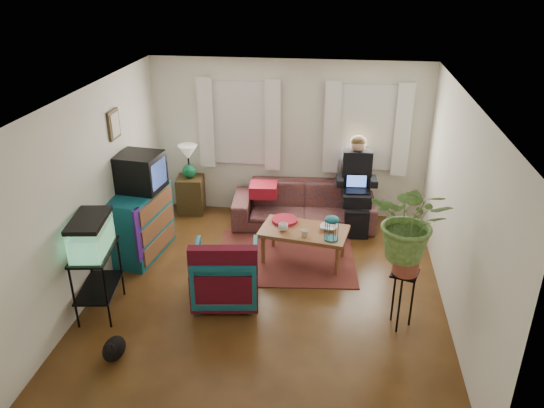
# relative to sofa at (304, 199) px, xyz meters

# --- Properties ---
(floor) EXTENTS (4.50, 5.00, 0.01)m
(floor) POSITION_rel_sofa_xyz_m (-0.31, -2.05, -0.45)
(floor) COLOR #4F2B14
(floor) RESTS_ON ground
(ceiling) EXTENTS (4.50, 5.00, 0.01)m
(ceiling) POSITION_rel_sofa_xyz_m (-0.31, -2.05, 2.15)
(ceiling) COLOR white
(ceiling) RESTS_ON wall_back
(wall_back) EXTENTS (4.50, 0.01, 2.60)m
(wall_back) POSITION_rel_sofa_xyz_m (-0.31, 0.45, 0.85)
(wall_back) COLOR silver
(wall_back) RESTS_ON floor
(wall_front) EXTENTS (4.50, 0.01, 2.60)m
(wall_front) POSITION_rel_sofa_xyz_m (-0.31, -4.55, 0.85)
(wall_front) COLOR silver
(wall_front) RESTS_ON floor
(wall_left) EXTENTS (0.01, 5.00, 2.60)m
(wall_left) POSITION_rel_sofa_xyz_m (-2.56, -2.05, 0.85)
(wall_left) COLOR silver
(wall_left) RESTS_ON floor
(wall_right) EXTENTS (0.01, 5.00, 2.60)m
(wall_right) POSITION_rel_sofa_xyz_m (1.94, -2.05, 0.85)
(wall_right) COLOR silver
(wall_right) RESTS_ON floor
(window_left) EXTENTS (1.08, 0.04, 1.38)m
(window_left) POSITION_rel_sofa_xyz_m (-1.11, 0.43, 1.10)
(window_left) COLOR white
(window_left) RESTS_ON wall_back
(window_right) EXTENTS (1.08, 0.04, 1.38)m
(window_right) POSITION_rel_sofa_xyz_m (0.94, 0.43, 1.10)
(window_right) COLOR white
(window_right) RESTS_ON wall_back
(curtains_left) EXTENTS (1.36, 0.06, 1.50)m
(curtains_left) POSITION_rel_sofa_xyz_m (-1.11, 0.35, 1.10)
(curtains_left) COLOR white
(curtains_left) RESTS_ON wall_back
(curtains_right) EXTENTS (1.36, 0.06, 1.50)m
(curtains_right) POSITION_rel_sofa_xyz_m (0.94, 0.35, 1.10)
(curtains_right) COLOR white
(curtains_right) RESTS_ON wall_back
(picture_frame) EXTENTS (0.04, 0.32, 0.40)m
(picture_frame) POSITION_rel_sofa_xyz_m (-2.52, -1.20, 1.50)
(picture_frame) COLOR #3D2616
(picture_frame) RESTS_ON wall_left
(area_rug) EXTENTS (2.14, 1.78, 0.01)m
(area_rug) POSITION_rel_sofa_xyz_m (-0.18, -1.13, -0.44)
(area_rug) COLOR brown
(area_rug) RESTS_ON floor
(sofa) EXTENTS (2.35, 1.06, 0.90)m
(sofa) POSITION_rel_sofa_xyz_m (0.00, 0.00, 0.00)
(sofa) COLOR brown
(sofa) RESTS_ON floor
(seated_person) EXTENTS (0.62, 0.74, 1.36)m
(seated_person) POSITION_rel_sofa_xyz_m (0.82, 0.06, 0.23)
(seated_person) COLOR black
(seated_person) RESTS_ON sofa
(side_table) EXTENTS (0.47, 0.47, 0.63)m
(side_table) POSITION_rel_sofa_xyz_m (-1.96, 0.22, -0.13)
(side_table) COLOR #3C2616
(side_table) RESTS_ON floor
(table_lamp) EXTENTS (0.36, 0.36, 0.58)m
(table_lamp) POSITION_rel_sofa_xyz_m (-1.96, 0.22, 0.45)
(table_lamp) COLOR white
(table_lamp) RESTS_ON side_table
(dresser) EXTENTS (0.69, 1.17, 0.99)m
(dresser) POSITION_rel_sofa_xyz_m (-2.30, -1.27, 0.05)
(dresser) COLOR #104F63
(dresser) RESTS_ON floor
(crt_tv) EXTENTS (0.67, 0.63, 0.53)m
(crt_tv) POSITION_rel_sofa_xyz_m (-2.26, -1.16, 0.81)
(crt_tv) COLOR black
(crt_tv) RESTS_ON dresser
(aquarium_stand) EXTENTS (0.53, 0.81, 0.85)m
(aquarium_stand) POSITION_rel_sofa_xyz_m (-2.31, -2.70, -0.02)
(aquarium_stand) COLOR black
(aquarium_stand) RESTS_ON floor
(aquarium) EXTENTS (0.48, 0.74, 0.45)m
(aquarium) POSITION_rel_sofa_xyz_m (-2.31, -2.70, 0.63)
(aquarium) COLOR #7FD899
(aquarium) RESTS_ON aquarium_stand
(black_cat) EXTENTS (0.29, 0.39, 0.30)m
(black_cat) POSITION_rel_sofa_xyz_m (-1.81, -3.52, -0.30)
(black_cat) COLOR black
(black_cat) RESTS_ON floor
(armchair) EXTENTS (0.89, 0.85, 0.82)m
(armchair) POSITION_rel_sofa_xyz_m (-0.82, -2.25, -0.04)
(armchair) COLOR #11526B
(armchair) RESTS_ON floor
(serape_throw) EXTENTS (0.84, 0.30, 0.68)m
(serape_throw) POSITION_rel_sofa_xyz_m (-0.78, -2.57, 0.13)
(serape_throw) COLOR #9E0A0A
(serape_throw) RESTS_ON armchair
(coffee_table) EXTENTS (1.31, 0.85, 0.51)m
(coffee_table) POSITION_rel_sofa_xyz_m (0.09, -1.18, -0.19)
(coffee_table) COLOR brown
(coffee_table) RESTS_ON floor
(cup_a) EXTENTS (0.16, 0.16, 0.11)m
(cup_a) POSITION_rel_sofa_xyz_m (-0.20, -1.24, 0.11)
(cup_a) COLOR white
(cup_a) RESTS_ON coffee_table
(cup_b) EXTENTS (0.13, 0.13, 0.10)m
(cup_b) POSITION_rel_sofa_xyz_m (0.11, -1.38, 0.11)
(cup_b) COLOR beige
(cup_b) RESTS_ON coffee_table
(bowl) EXTENTS (0.28, 0.28, 0.06)m
(bowl) POSITION_rel_sofa_xyz_m (0.43, -1.12, 0.09)
(bowl) COLOR white
(bowl) RESTS_ON coffee_table
(snack_tray) EXTENTS (0.43, 0.43, 0.04)m
(snack_tray) POSITION_rel_sofa_xyz_m (-0.21, -0.96, 0.08)
(snack_tray) COLOR #B21414
(snack_tray) RESTS_ON coffee_table
(birdcage) EXTENTS (0.23, 0.23, 0.35)m
(birdcage) POSITION_rel_sofa_xyz_m (0.48, -1.41, 0.23)
(birdcage) COLOR #115B6B
(birdcage) RESTS_ON coffee_table
(plant_stand) EXTENTS (0.39, 0.39, 0.74)m
(plant_stand) POSITION_rel_sofa_xyz_m (1.34, -2.54, -0.08)
(plant_stand) COLOR black
(plant_stand) RESTS_ON floor
(potted_plant) EXTENTS (1.03, 0.96, 0.94)m
(potted_plant) POSITION_rel_sofa_xyz_m (1.34, -2.54, 0.81)
(potted_plant) COLOR #599947
(potted_plant) RESTS_ON plant_stand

